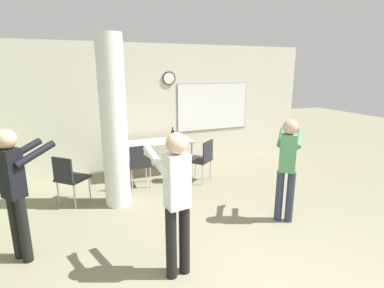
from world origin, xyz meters
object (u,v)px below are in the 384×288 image
Objects in this scene: folding_table at (153,144)px; chair_table_right at (202,158)px; chair_near_pillar at (69,176)px; person_playing_front at (176,194)px; person_watching_back at (15,185)px; chair_table_left at (139,162)px; bottle_on_table at (173,134)px; person_playing_side at (287,163)px.

folding_table is 1.13m from chair_table_right.
folding_table is at bearing 135.77° from chair_table_right.
chair_near_pillar is (-1.71, -0.91, -0.17)m from folding_table.
person_playing_front reaches higher than chair_table_right.
chair_near_pillar is 0.54× the size of person_watching_back.
chair_table_left is 2.52m from person_watching_back.
person_playing_side reaches higher than bottle_on_table.
bottle_on_table reaches higher than chair_near_pillar.
bottle_on_table is 0.16× the size of person_watching_back.
chair_near_pillar is at bearing -155.21° from bottle_on_table.
bottle_on_table is at bearing 41.06° from person_watching_back.
folding_table is at bearing 45.27° from person_watching_back.
chair_table_right is 2.06m from person_playing_side.
chair_near_pillar reaches higher than folding_table.
person_playing_front is at bearing -101.13° from folding_table.
person_playing_front is (-1.12, -3.38, 0.13)m from bottle_on_table.
person_playing_side is at bearing -75.81° from chair_table_right.
folding_table is at bearing 27.96° from chair_near_pillar.
chair_table_right is at bearing -7.73° from chair_table_left.
person_playing_side is 2.01m from person_playing_front.
chair_near_pillar is at bearing -166.57° from chair_table_left.
folding_table is 1.03× the size of person_playing_front.
person_playing_front is at bearing -108.41° from bottle_on_table.
chair_near_pillar is 0.53× the size of person_playing_front.
person_watching_back is at bearing -138.94° from bottle_on_table.
folding_table is 1.05× the size of person_watching_back.
chair_table_right is 3.45m from person_watching_back.
chair_table_right is at bearing 104.19° from person_playing_side.
folding_table is 0.78m from chair_table_left.
person_playing_front is (-0.64, -3.27, 0.28)m from folding_table.
bottle_on_table is 0.31× the size of chair_table_left.
person_watching_back is (-2.75, -2.40, 0.12)m from bottle_on_table.
bottle_on_table is at bearing 105.96° from person_playing_side.
folding_table is at bearing 115.32° from person_playing_side.
bottle_on_table is at bearing 12.22° from folding_table.
chair_table_left is 1.29m from chair_near_pillar.
chair_near_pillar is at bearing 67.94° from person_watching_back.
folding_table is 3.03m from person_playing_side.
bottle_on_table is 0.31× the size of chair_table_right.
bottle_on_table is at bearing 24.79° from chair_near_pillar.
person_playing_side is (0.81, -2.83, 0.08)m from bottle_on_table.
folding_table is 6.40× the size of bottle_on_table.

